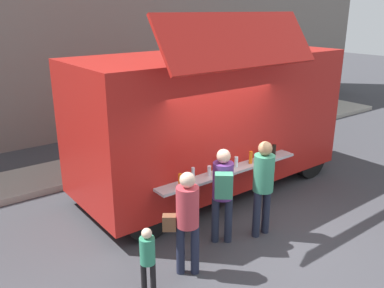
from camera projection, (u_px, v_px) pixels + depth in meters
The scene contains 7 objects.
ground_plane at pixel (253, 234), 7.40m from camera, with size 60.00×60.00×0.00m, color #38383D.
food_truck_main at pixel (211, 117), 8.86m from camera, with size 6.02×3.06×3.86m.
trash_bin at pixel (252, 120), 13.05m from camera, with size 0.60×0.60×0.99m, color #2E5B36.
customer_front_ordering at pixel (263, 181), 7.07m from camera, with size 0.37×0.36×1.78m.
customer_mid_with_backpack at pixel (223, 188), 6.80m from camera, with size 0.51×0.55×1.73m.
customer_rear_waiting at pixel (187, 215), 6.00m from camera, with size 0.51×0.45×1.69m.
child_near_queue at pixel (148, 256), 5.64m from camera, with size 0.22×0.22×1.07m.
Camera 1 is at (-4.79, -4.52, 3.92)m, focal length 37.86 mm.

